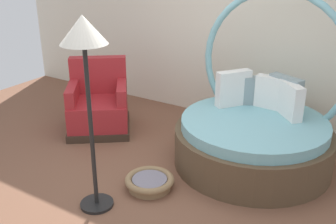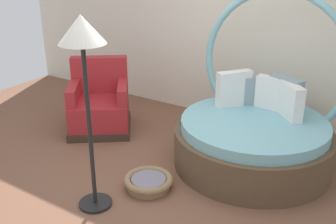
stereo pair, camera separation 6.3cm
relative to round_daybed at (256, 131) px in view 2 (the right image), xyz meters
name	(u,v)px [view 2 (the right image)]	position (x,y,z in m)	size (l,w,h in m)	color
ground_plane	(156,188)	(-0.63, -1.08, -0.40)	(8.00, 8.00, 0.02)	brown
back_wall	(248,16)	(-0.63, 1.08, 1.08)	(8.00, 0.12, 2.94)	silver
round_daybed	(256,131)	(0.00, 0.00, 0.00)	(1.77, 1.77, 1.93)	brown
red_armchair	(100,106)	(-2.11, -0.27, -0.06)	(1.12, 1.12, 0.94)	#38281E
pet_basket	(149,182)	(-0.70, -1.13, -0.31)	(0.51, 0.51, 0.13)	#8E704C
floor_lamp	(83,50)	(-0.96, -1.65, 1.15)	(0.40, 0.40, 1.82)	black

